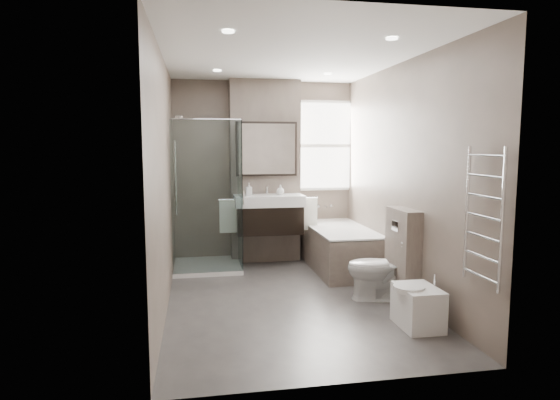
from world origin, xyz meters
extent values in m
cube|color=#464240|center=(0.00, 0.00, -0.03)|extent=(2.65, 3.85, 0.05)
cube|color=silver|center=(0.00, 0.00, 2.62)|extent=(2.65, 3.85, 0.05)
cube|color=#6C5E54|center=(0.00, 1.92, 1.30)|extent=(2.65, 0.05, 2.60)
cube|color=#6C5E54|center=(0.00, -1.92, 1.30)|extent=(2.65, 0.05, 2.60)
cube|color=#6C5E54|center=(-1.32, 0.00, 1.30)|extent=(0.05, 3.85, 2.60)
cube|color=#6C5E54|center=(1.32, 0.00, 1.30)|extent=(0.05, 3.85, 2.60)
cube|color=#675A51|center=(0.00, 1.77, 1.30)|extent=(1.00, 0.25, 2.60)
cube|color=black|center=(0.00, 1.42, 0.66)|extent=(0.90, 0.45, 0.38)
cube|color=white|center=(0.00, 1.42, 0.92)|extent=(0.95, 0.47, 0.15)
cylinder|color=silver|center=(0.00, 1.59, 1.06)|extent=(0.03, 0.03, 0.12)
cylinder|color=silver|center=(0.00, 1.53, 1.11)|extent=(0.02, 0.12, 0.02)
cube|color=black|center=(0.00, 1.62, 1.63)|extent=(0.86, 0.06, 0.76)
cube|color=white|center=(0.00, 1.58, 1.63)|extent=(0.80, 0.02, 0.70)
cube|color=white|center=(-0.56, 1.40, 0.72)|extent=(0.24, 0.06, 0.44)
cube|color=white|center=(0.56, 1.40, 0.72)|extent=(0.24, 0.06, 0.44)
cube|color=white|center=(-0.85, 1.45, 0.03)|extent=(0.90, 0.90, 0.06)
cube|color=white|center=(-0.85, 1.01, 1.03)|extent=(0.88, 0.01, 1.94)
cube|color=white|center=(-0.41, 1.45, 1.03)|extent=(0.01, 0.88, 1.94)
cylinder|color=silver|center=(-1.25, 1.45, 1.25)|extent=(0.02, 0.02, 1.00)
cube|color=#675A51|center=(0.93, 1.10, 0.28)|extent=(0.75, 1.60, 0.55)
cube|color=white|center=(0.93, 1.10, 0.56)|extent=(0.75, 1.60, 0.03)
cube|color=white|center=(0.93, 1.10, 0.49)|extent=(0.61, 1.42, 0.12)
cube|color=white|center=(0.90, 1.88, 1.67)|extent=(0.98, 0.04, 1.33)
cube|color=white|center=(0.90, 1.85, 1.67)|extent=(0.90, 0.01, 1.25)
cube|color=white|center=(0.90, 1.85, 1.68)|extent=(0.90, 0.01, 0.05)
imported|color=white|center=(0.97, -0.21, 0.35)|extent=(0.76, 0.53, 0.71)
cube|color=#675A51|center=(1.21, -0.25, 0.50)|extent=(0.18, 0.55, 1.00)
cube|color=silver|center=(1.11, -0.25, 0.82)|extent=(0.01, 0.16, 0.11)
cube|color=white|center=(1.02, -1.01, 0.19)|extent=(0.34, 0.47, 0.38)
cylinder|color=white|center=(0.93, -1.01, 0.37)|extent=(0.28, 0.28, 0.05)
cylinder|color=silver|center=(1.18, -1.01, 0.45)|extent=(0.02, 0.02, 0.10)
cylinder|color=silver|center=(1.25, -1.83, 1.12)|extent=(0.03, 0.03, 1.10)
cylinder|color=silver|center=(1.25, -1.37, 1.12)|extent=(0.03, 0.03, 1.10)
cube|color=silver|center=(1.25, -1.60, 1.12)|extent=(0.02, 0.46, 1.00)
imported|color=white|center=(-0.27, 1.42, 1.09)|extent=(0.08, 0.08, 0.17)
imported|color=white|center=(0.17, 1.47, 1.07)|extent=(0.11, 0.11, 0.14)
camera|label=1|loc=(-0.97, -4.91, 1.67)|focal=30.00mm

